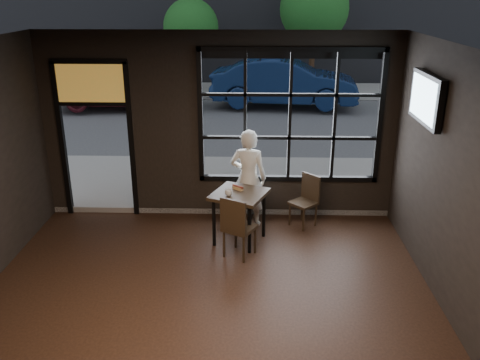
{
  "coord_description": "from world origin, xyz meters",
  "views": [
    {
      "loc": [
        0.59,
        -4.82,
        3.81
      ],
      "look_at": [
        0.4,
        2.2,
        1.15
      ],
      "focal_mm": 38.0,
      "sensor_mm": 36.0,
      "label": 1
    }
  ],
  "objects_px": {
    "cafe_table": "(239,217)",
    "chair_near": "(240,226)",
    "man": "(248,178)",
    "navy_car": "(284,82)"
  },
  "relations": [
    {
      "from": "chair_near",
      "to": "man",
      "type": "bearing_deg",
      "value": -67.05
    },
    {
      "from": "cafe_table",
      "to": "chair_near",
      "type": "distance_m",
      "value": 0.47
    },
    {
      "from": "chair_near",
      "to": "man",
      "type": "relative_size",
      "value": 0.58
    },
    {
      "from": "chair_near",
      "to": "navy_car",
      "type": "bearing_deg",
      "value": -67.96
    },
    {
      "from": "cafe_table",
      "to": "navy_car",
      "type": "distance_m",
      "value": 9.74
    },
    {
      "from": "cafe_table",
      "to": "chair_near",
      "type": "height_order",
      "value": "chair_near"
    },
    {
      "from": "man",
      "to": "navy_car",
      "type": "distance_m",
      "value": 9.08
    },
    {
      "from": "chair_near",
      "to": "navy_car",
      "type": "height_order",
      "value": "navy_car"
    },
    {
      "from": "chair_near",
      "to": "man",
      "type": "height_order",
      "value": "man"
    },
    {
      "from": "cafe_table",
      "to": "man",
      "type": "bearing_deg",
      "value": 100.28
    }
  ]
}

